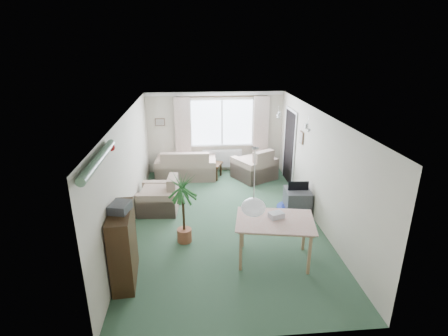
{
  "coord_description": "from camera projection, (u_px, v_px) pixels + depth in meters",
  "views": [
    {
      "loc": [
        -0.64,
        -6.84,
        3.77
      ],
      "look_at": [
        0.0,
        0.3,
        1.15
      ],
      "focal_mm": 28.0,
      "sensor_mm": 36.0,
      "label": 1
    }
  ],
  "objects": [
    {
      "name": "ground",
      "position": [
        225.0,
        221.0,
        7.75
      ],
      "size": [
        6.5,
        6.5,
        0.0
      ],
      "primitive_type": "plane",
      "color": "#2E4D36"
    },
    {
      "name": "window",
      "position": [
        222.0,
        123.0,
        10.27
      ],
      "size": [
        1.8,
        0.03,
        1.3
      ],
      "primitive_type": "cube",
      "color": "white"
    },
    {
      "name": "curtain_rod",
      "position": [
        222.0,
        97.0,
        9.93
      ],
      "size": [
        2.6,
        0.03,
        0.03
      ],
      "primitive_type": "cube",
      "color": "black"
    },
    {
      "name": "curtain_left",
      "position": [
        183.0,
        132.0,
        10.16
      ],
      "size": [
        0.45,
        0.08,
        2.0
      ],
      "primitive_type": "cube",
      "color": "beige"
    },
    {
      "name": "curtain_right",
      "position": [
        261.0,
        130.0,
        10.35
      ],
      "size": [
        0.45,
        0.08,
        2.0
      ],
      "primitive_type": "cube",
      "color": "beige"
    },
    {
      "name": "radiator",
      "position": [
        222.0,
        158.0,
        10.61
      ],
      "size": [
        1.2,
        0.1,
        0.55
      ],
      "primitive_type": "cube",
      "color": "white"
    },
    {
      "name": "doorway",
      "position": [
        289.0,
        147.0,
        9.63
      ],
      "size": [
        0.03,
        0.95,
        2.0
      ],
      "primitive_type": "cube",
      "color": "black"
    },
    {
      "name": "pendant_lamp",
      "position": [
        253.0,
        207.0,
        5.1
      ],
      "size": [
        0.36,
        0.36,
        0.36
      ],
      "primitive_type": "sphere",
      "color": "white"
    },
    {
      "name": "tinsel_garland",
      "position": [
        98.0,
        160.0,
        4.65
      ],
      "size": [
        1.6,
        1.6,
        0.12
      ],
      "primitive_type": "cylinder",
      "color": "#196626"
    },
    {
      "name": "bauble_cluster_a",
      "position": [
        279.0,
        113.0,
        7.93
      ],
      "size": [
        0.2,
        0.2,
        0.2
      ],
      "primitive_type": "sphere",
      "color": "silver"
    },
    {
      "name": "bauble_cluster_b",
      "position": [
        308.0,
        125.0,
        6.84
      ],
      "size": [
        0.2,
        0.2,
        0.2
      ],
      "primitive_type": "sphere",
      "color": "silver"
    },
    {
      "name": "wall_picture_back",
      "position": [
        160.0,
        122.0,
        10.1
      ],
      "size": [
        0.28,
        0.03,
        0.22
      ],
      "primitive_type": "cube",
      "color": "brown"
    },
    {
      "name": "wall_picture_right",
      "position": [
        302.0,
        137.0,
        8.5
      ],
      "size": [
        0.03,
        0.24,
        0.3
      ],
      "primitive_type": "cube",
      "color": "brown"
    },
    {
      "name": "sofa",
      "position": [
        186.0,
        163.0,
        10.1
      ],
      "size": [
        1.75,
        0.98,
        0.85
      ],
      "primitive_type": "cube",
      "rotation": [
        0.0,
        0.0,
        3.09
      ],
      "color": "beige",
      "rests_on": "ground"
    },
    {
      "name": "armchair_corner",
      "position": [
        254.0,
        163.0,
        10.03
      ],
      "size": [
        1.37,
        1.35,
        0.91
      ],
      "primitive_type": "cube",
      "rotation": [
        0.0,
        0.0,
        3.66
      ],
      "color": "beige",
      "rests_on": "ground"
    },
    {
      "name": "armchair_left",
      "position": [
        158.0,
        194.0,
        8.14
      ],
      "size": [
        0.96,
        1.0,
        0.83
      ],
      "primitive_type": "cube",
      "rotation": [
        0.0,
        0.0,
        -1.65
      ],
      "color": "beige",
      "rests_on": "ground"
    },
    {
      "name": "coffee_table",
      "position": [
        204.0,
        170.0,
        10.21
      ],
      "size": [
        1.1,
        0.84,
        0.44
      ],
      "primitive_type": "cube",
      "rotation": [
        0.0,
        0.0,
        -0.36
      ],
      "color": "black",
      "rests_on": "ground"
    },
    {
      "name": "photo_frame",
      "position": [
        202.0,
        160.0,
        10.07
      ],
      "size": [
        0.12,
        0.03,
        0.16
      ],
      "primitive_type": "cube",
      "rotation": [
        0.0,
        0.0,
        0.06
      ],
      "color": "brown",
      "rests_on": "coffee_table"
    },
    {
      "name": "bookshelf",
      "position": [
        123.0,
        246.0,
        5.68
      ],
      "size": [
        0.42,
        1.06,
        1.26
      ],
      "primitive_type": "cube",
      "rotation": [
        0.0,
        0.0,
        0.08
      ],
      "color": "black",
      "rests_on": "ground"
    },
    {
      "name": "hifi_box",
      "position": [
        120.0,
        207.0,
        5.43
      ],
      "size": [
        0.35,
        0.4,
        0.14
      ],
      "primitive_type": "cube",
      "rotation": [
        0.0,
        0.0,
        -0.22
      ],
      "color": "#39393E",
      "rests_on": "bookshelf"
    },
    {
      "name": "houseplant",
      "position": [
        183.0,
        209.0,
        6.73
      ],
      "size": [
        0.72,
        0.72,
        1.45
      ],
      "primitive_type": "cylinder",
      "rotation": [
        0.0,
        0.0,
        0.17
      ],
      "color": "#1F5A2A",
      "rests_on": "ground"
    },
    {
      "name": "dining_table",
      "position": [
        274.0,
        240.0,
        6.27
      ],
      "size": [
        1.39,
        1.05,
        0.79
      ],
      "primitive_type": "cube",
      "rotation": [
        0.0,
        0.0,
        -0.18
      ],
      "color": "#AB795C",
      "rests_on": "ground"
    },
    {
      "name": "gift_box",
      "position": [
        276.0,
        216.0,
        6.2
      ],
      "size": [
        0.3,
        0.25,
        0.12
      ],
      "primitive_type": "cube",
      "rotation": [
        0.0,
        0.0,
        0.34
      ],
      "color": "silver",
      "rests_on": "dining_table"
    },
    {
      "name": "tv_cube",
      "position": [
        297.0,
        201.0,
        8.07
      ],
      "size": [
        0.6,
        0.65,
        0.56
      ],
      "primitive_type": "cube",
      "rotation": [
        0.0,
        0.0,
        -0.07
      ],
      "color": "#39393E",
      "rests_on": "ground"
    },
    {
      "name": "pet_bed",
      "position": [
        291.0,
        209.0,
        8.15
      ],
      "size": [
        0.79,
        0.79,
        0.13
      ],
      "primitive_type": "cylinder",
      "rotation": [
        0.0,
        0.0,
        -0.22
      ],
      "color": "#1F4491",
      "rests_on": "ground"
    }
  ]
}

